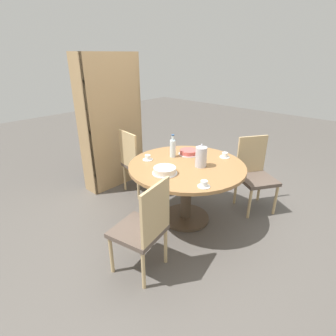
{
  "coord_description": "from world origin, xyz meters",
  "views": [
    {
      "loc": [
        -2.15,
        -1.7,
        1.88
      ],
      "look_at": [
        0.0,
        0.29,
        0.6
      ],
      "focal_mm": 28.0,
      "sensor_mm": 36.0,
      "label": 1
    }
  ],
  "objects": [
    {
      "name": "dining_table",
      "position": [
        0.0,
        0.0,
        0.58
      ],
      "size": [
        1.32,
        1.32,
        0.73
      ],
      "color": "#473828",
      "rests_on": "ground_plane"
    },
    {
      "name": "cake_main",
      "position": [
        -0.35,
        0.02,
        0.76
      ],
      "size": [
        0.27,
        0.27,
        0.07
      ],
      "color": "silver",
      "rests_on": "dining_table"
    },
    {
      "name": "water_bottle",
      "position": [
        0.07,
        0.28,
        0.84
      ],
      "size": [
        0.07,
        0.07,
        0.28
      ],
      "color": "silver",
      "rests_on": "dining_table"
    },
    {
      "name": "ground_plane",
      "position": [
        0.0,
        0.0,
        0.0
      ],
      "size": [
        14.0,
        14.0,
        0.0
      ],
      "primitive_type": "plane",
      "color": "#56514C"
    },
    {
      "name": "coffee_pot",
      "position": [
        0.06,
        -0.14,
        0.85
      ],
      "size": [
        0.13,
        0.13,
        0.26
      ],
      "color": "silver",
      "rests_on": "dining_table"
    },
    {
      "name": "cup_a",
      "position": [
        -0.2,
        0.43,
        0.75
      ],
      "size": [
        0.12,
        0.12,
        0.06
      ],
      "color": "silver",
      "rests_on": "dining_table"
    },
    {
      "name": "chair_b",
      "position": [
        0.06,
        0.94,
        0.49
      ],
      "size": [
        0.47,
        0.47,
        0.93
      ],
      "rotation": [
        0.0,
        0.0,
        7.72
      ],
      "color": "tan",
      "rests_on": "ground_plane"
    },
    {
      "name": "chair_a",
      "position": [
        0.83,
        -0.46,
        0.49
      ],
      "size": [
        0.58,
        0.58,
        0.93
      ],
      "rotation": [
        0.0,
        0.0,
        5.71
      ],
      "color": "tan",
      "rests_on": "ground_plane"
    },
    {
      "name": "cup_c",
      "position": [
        -0.31,
        -0.46,
        0.75
      ],
      "size": [
        0.12,
        0.12,
        0.06
      ],
      "color": "silver",
      "rests_on": "dining_table"
    },
    {
      "name": "cup_b",
      "position": [
        0.48,
        -0.2,
        0.75
      ],
      "size": [
        0.12,
        0.12,
        0.06
      ],
      "color": "silver",
      "rests_on": "dining_table"
    },
    {
      "name": "cake_second",
      "position": [
        0.26,
        0.19,
        0.75
      ],
      "size": [
        0.25,
        0.25,
        0.06
      ],
      "color": "silver",
      "rests_on": "dining_table"
    },
    {
      "name": "chair_c",
      "position": [
        -0.91,
        -0.26,
        0.49
      ],
      "size": [
        0.5,
        0.5,
        0.93
      ],
      "rotation": [
        0.0,
        0.0,
        9.63
      ],
      "color": "tan",
      "rests_on": "ground_plane"
    },
    {
      "name": "bookshelf",
      "position": [
        0.03,
        1.44,
        0.92
      ],
      "size": [
        0.93,
        0.28,
        1.91
      ],
      "rotation": [
        0.0,
        0.0,
        3.14
      ],
      "color": "tan",
      "rests_on": "ground_plane"
    }
  ]
}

